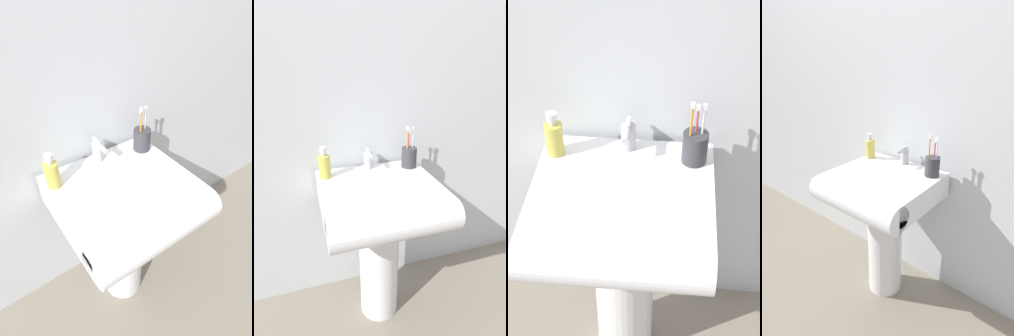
% 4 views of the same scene
% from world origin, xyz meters
% --- Properties ---
extents(ground_plane, '(6.00, 6.00, 0.00)m').
position_xyz_m(ground_plane, '(0.00, 0.00, 0.00)').
color(ground_plane, gray).
rests_on(ground_plane, ground).
extents(wall_back, '(5.00, 0.05, 2.40)m').
position_xyz_m(wall_back, '(0.00, 0.27, 1.20)').
color(wall_back, silver).
rests_on(wall_back, ground).
extents(sink_pedestal, '(0.20, 0.20, 0.66)m').
position_xyz_m(sink_pedestal, '(0.00, 0.00, 0.33)').
color(sink_pedestal, white).
rests_on(sink_pedestal, ground).
extents(sink_basin, '(0.54, 0.53, 0.14)m').
position_xyz_m(sink_basin, '(0.00, -0.05, 0.72)').
color(sink_basin, white).
rests_on(sink_basin, sink_pedestal).
extents(faucet, '(0.05, 0.11, 0.10)m').
position_xyz_m(faucet, '(-0.00, 0.18, 0.84)').
color(faucet, '#B7B7BC').
rests_on(faucet, sink_basin).
extents(toothbrush_cup, '(0.08, 0.08, 0.22)m').
position_xyz_m(toothbrush_cup, '(0.21, 0.14, 0.85)').
color(toothbrush_cup, '#38383D').
rests_on(toothbrush_cup, sink_basin).
extents(soap_bottle, '(0.06, 0.06, 0.15)m').
position_xyz_m(soap_bottle, '(-0.23, 0.14, 0.85)').
color(soap_bottle, gold).
rests_on(soap_bottle, sink_basin).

